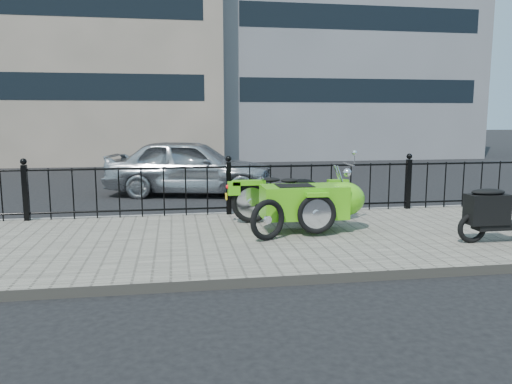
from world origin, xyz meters
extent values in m
plane|color=black|center=(0.00, 0.00, 0.00)|extent=(120.00, 120.00, 0.00)
cube|color=#666156|center=(0.00, -0.50, 0.06)|extent=(30.00, 3.80, 0.12)
cube|color=gray|center=(0.00, 1.44, 0.06)|extent=(30.00, 0.10, 0.12)
cylinder|color=black|center=(0.00, 1.30, 0.99)|extent=(14.00, 0.04, 0.04)
cylinder|color=black|center=(0.00, 1.30, 0.24)|extent=(14.00, 0.04, 0.04)
cube|color=black|center=(-3.50, 1.30, 0.60)|extent=(0.09, 0.09, 0.96)
sphere|color=black|center=(-3.50, 1.30, 1.14)|extent=(0.11, 0.11, 0.11)
cube|color=black|center=(0.00, 1.30, 0.60)|extent=(0.09, 0.09, 0.96)
sphere|color=black|center=(0.00, 1.30, 1.14)|extent=(0.11, 0.11, 0.11)
cube|color=black|center=(3.50, 1.30, 0.60)|extent=(0.09, 0.09, 0.96)
sphere|color=black|center=(3.50, 1.30, 1.14)|extent=(0.11, 0.11, 0.11)
cube|color=tan|center=(-6.00, 16.00, 6.00)|extent=(14.00, 8.00, 12.00)
cube|color=black|center=(-6.00, 12.02, 3.00)|extent=(12.50, 0.06, 1.00)
cube|color=black|center=(-6.00, 12.02, 6.00)|extent=(12.50, 0.06, 1.00)
cube|color=gray|center=(7.00, 17.00, 7.50)|extent=(12.00, 8.00, 15.00)
cube|color=black|center=(7.00, 13.02, 3.00)|extent=(10.50, 0.06, 1.00)
cube|color=black|center=(7.00, 13.02, 6.00)|extent=(10.50, 0.06, 1.00)
torus|color=black|center=(1.80, 0.48, 0.46)|extent=(0.69, 0.09, 0.69)
torus|color=black|center=(0.30, 0.48, 0.46)|extent=(0.69, 0.09, 0.69)
torus|color=black|center=(1.10, -0.66, 0.46)|extent=(0.60, 0.08, 0.60)
cube|color=gray|center=(1.05, 0.48, 0.48)|extent=(0.34, 0.22, 0.24)
cylinder|color=black|center=(1.05, 0.48, 0.41)|extent=(1.40, 0.04, 0.04)
ellipsoid|color=black|center=(1.17, 0.48, 0.72)|extent=(0.54, 0.29, 0.26)
cylinder|color=silver|center=(1.98, 0.48, 1.08)|extent=(0.03, 0.56, 0.03)
cylinder|color=silver|center=(1.86, 0.48, 0.77)|extent=(0.25, 0.04, 0.59)
sphere|color=silver|center=(1.96, 0.48, 0.95)|extent=(0.15, 0.15, 0.15)
cube|color=#5AC816|center=(1.80, 0.48, 0.79)|extent=(0.36, 0.12, 0.06)
cube|color=#5AC816|center=(0.25, 0.48, 0.80)|extent=(0.55, 0.16, 0.08)
ellipsoid|color=black|center=(0.95, 0.48, 0.82)|extent=(0.31, 0.22, 0.08)
ellipsoid|color=black|center=(0.63, 0.48, 0.84)|extent=(0.31, 0.22, 0.08)
sphere|color=red|center=(-0.10, 0.48, 0.74)|extent=(0.07, 0.07, 0.07)
cube|color=yellow|center=(-0.12, 0.58, 0.56)|extent=(0.02, 0.14, 0.10)
cube|color=#5AC816|center=(1.00, -0.27, 0.59)|extent=(1.30, 0.62, 0.50)
ellipsoid|color=#5AC816|center=(1.65, -0.27, 0.61)|extent=(0.65, 0.60, 0.54)
cube|color=black|center=(0.85, -0.27, 0.82)|extent=(0.55, 0.43, 0.06)
cube|color=#5AC816|center=(1.10, -0.66, 0.76)|extent=(0.34, 0.11, 0.06)
torus|color=black|center=(3.17, -1.37, 0.34)|extent=(0.44, 0.07, 0.44)
cube|color=black|center=(3.75, -1.37, 0.35)|extent=(1.06, 0.23, 0.11)
cube|color=black|center=(3.38, -1.37, 0.60)|extent=(0.59, 0.28, 0.43)
ellipsoid|color=black|center=(3.38, -1.37, 0.84)|extent=(0.50, 0.25, 0.10)
torus|color=black|center=(0.34, -0.76, 0.42)|extent=(0.58, 0.35, 0.61)
imported|color=#ABADB2|center=(-0.58, 4.52, 0.69)|extent=(4.31, 2.48, 1.38)
camera|label=1|loc=(-0.98, -7.67, 1.89)|focal=35.00mm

